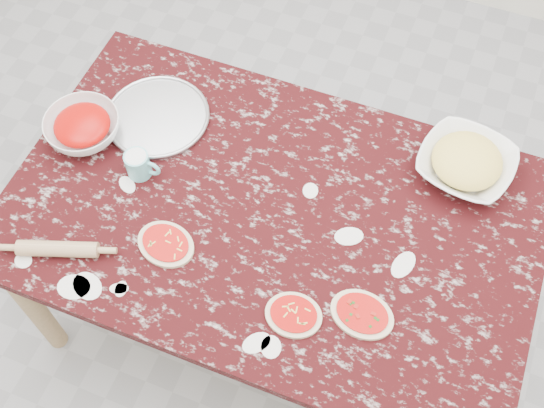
{
  "coord_description": "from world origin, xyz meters",
  "views": [
    {
      "loc": [
        0.38,
        -0.96,
        2.51
      ],
      "look_at": [
        0.0,
        0.0,
        0.8
      ],
      "focal_mm": 44.7,
      "sensor_mm": 36.0,
      "label": 1
    }
  ],
  "objects": [
    {
      "name": "ground",
      "position": [
        0.0,
        0.0,
        0.0
      ],
      "size": [
        4.0,
        4.0,
        0.0
      ],
      "primitive_type": "plane",
      "color": "gray"
    },
    {
      "name": "worktable",
      "position": [
        0.0,
        0.0,
        0.67
      ],
      "size": [
        1.6,
        1.0,
        0.75
      ],
      "color": "black",
      "rests_on": "ground"
    },
    {
      "name": "pizza_tray",
      "position": [
        -0.48,
        0.2,
        0.76
      ],
      "size": [
        0.38,
        0.38,
        0.01
      ],
      "primitive_type": "cylinder",
      "rotation": [
        0.0,
        0.0,
        -0.17
      ],
      "color": "#B2B2B7",
      "rests_on": "worktable"
    },
    {
      "name": "sauce_bowl",
      "position": [
        -0.67,
        0.05,
        0.79
      ],
      "size": [
        0.3,
        0.3,
        0.08
      ],
      "primitive_type": "imported",
      "rotation": [
        0.0,
        0.0,
        -0.29
      ],
      "color": "white",
      "rests_on": "worktable"
    },
    {
      "name": "cheese_bowl",
      "position": [
        0.5,
        0.36,
        0.79
      ],
      "size": [
        0.34,
        0.34,
        0.07
      ],
      "primitive_type": "imported",
      "rotation": [
        0.0,
        0.0,
        -0.18
      ],
      "color": "white",
      "rests_on": "worktable"
    },
    {
      "name": "flour_mug",
      "position": [
        -0.43,
        -0.02,
        0.8
      ],
      "size": [
        0.11,
        0.08,
        0.09
      ],
      "color": "#69C1C6",
      "rests_on": "worktable"
    },
    {
      "name": "pizza_left",
      "position": [
        -0.25,
        -0.22,
        0.76
      ],
      "size": [
        0.2,
        0.17,
        0.02
      ],
      "color": "beige",
      "rests_on": "worktable"
    },
    {
      "name": "pizza_mid",
      "position": [
        0.18,
        -0.29,
        0.76
      ],
      "size": [
        0.17,
        0.14,
        0.02
      ],
      "color": "beige",
      "rests_on": "worktable"
    },
    {
      "name": "pizza_right",
      "position": [
        0.35,
        -0.22,
        0.76
      ],
      "size": [
        0.2,
        0.16,
        0.02
      ],
      "color": "beige",
      "rests_on": "worktable"
    },
    {
      "name": "rolling_pin",
      "position": [
        -0.53,
        -0.35,
        0.77
      ],
      "size": [
        0.24,
        0.12,
        0.05
      ],
      "primitive_type": "cylinder",
      "rotation": [
        0.0,
        1.57,
        0.34
      ],
      "color": "tan",
      "rests_on": "worktable"
    }
  ]
}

